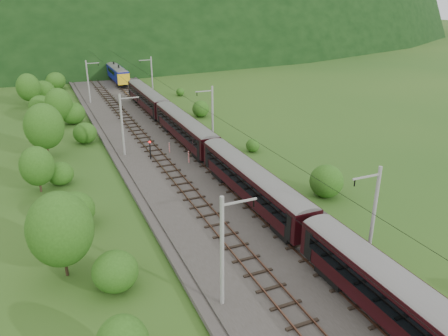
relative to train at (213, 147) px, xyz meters
name	(u,v)px	position (x,y,z in m)	size (l,w,h in m)	color
ground	(300,284)	(-2.40, -22.51, -3.20)	(600.00, 600.00, 0.00)	#255119
railbed	(241,222)	(-2.40, -12.51, -3.05)	(14.00, 220.00, 0.30)	#38332D
track_left	(217,225)	(-4.80, -12.51, -2.83)	(2.40, 220.00, 0.27)	brown
track_right	(264,215)	(0.00, -12.51, -2.83)	(2.40, 220.00, 0.27)	brown
catenary_left	(123,124)	(-8.52, 9.49, 1.30)	(2.54, 192.28, 8.00)	gray
catenary_right	(212,114)	(3.72, 9.49, 1.30)	(2.54, 192.28, 8.00)	gray
overhead_wires	(242,151)	(-2.40, -12.51, 3.90)	(4.83, 198.00, 0.03)	black
mountain_main	(54,30)	(-2.40, 237.49, -3.20)	(504.00, 360.00, 244.00)	black
train	(213,147)	(0.00, 0.00, 0.00)	(2.66, 127.67, 4.60)	black
hazard_post_near	(169,147)	(-2.94, 8.09, -2.23)	(0.14, 0.14, 1.33)	red
hazard_post_far	(189,157)	(-1.88, 3.42, -2.14)	(0.16, 0.16, 1.51)	red
signal	(150,149)	(-5.91, 6.53, -1.48)	(0.27, 0.27, 2.42)	black
vegetation_left	(59,161)	(-16.88, 3.29, -0.33)	(12.90, 148.15, 7.08)	#275416
vegetation_right	(314,176)	(8.54, -8.33, -1.93)	(5.76, 104.88, 3.15)	#275416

